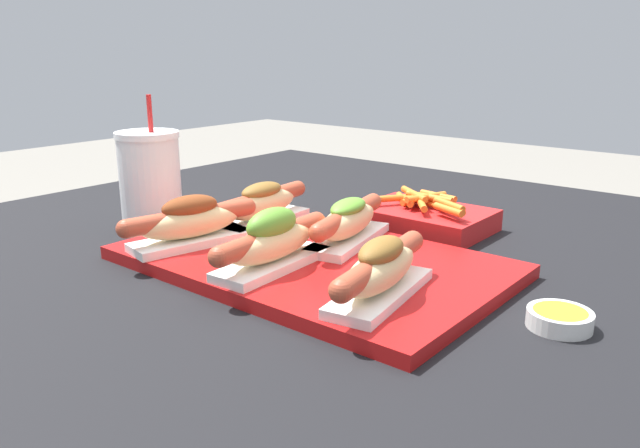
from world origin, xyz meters
TOP-DOWN VIEW (x-y plane):
  - patio_table at (0.00, 0.00)m, footprint 1.30×1.20m
  - serving_tray at (0.05, -0.14)m, footprint 0.51×0.32m
  - hot_dog_0 at (-0.11, -0.21)m, footprint 0.09×0.21m
  - hot_dog_1 at (0.05, -0.21)m, footprint 0.07×0.22m
  - hot_dog_2 at (0.21, -0.20)m, footprint 0.09×0.21m
  - hot_dog_3 at (-0.11, -0.07)m, footprint 0.07×0.22m
  - hot_dog_4 at (0.06, -0.07)m, footprint 0.10×0.21m
  - sauce_bowl at (0.38, -0.12)m, footprint 0.07×0.07m
  - drink_cup at (-0.29, -0.15)m, footprint 0.10×0.10m
  - fries_basket at (0.08, 0.12)m, footprint 0.21×0.15m

SIDE VIEW (x-z plane):
  - patio_table at x=0.00m, z-range 0.00..0.75m
  - serving_tray at x=0.05m, z-range 0.75..0.77m
  - sauce_bowl at x=0.38m, z-range 0.75..0.77m
  - fries_basket at x=0.08m, z-range 0.74..0.80m
  - hot_dog_4 at x=0.06m, z-range 0.77..0.84m
  - hot_dog_3 at x=-0.11m, z-range 0.77..0.84m
  - hot_dog_2 at x=0.21m, z-range 0.77..0.84m
  - hot_dog_0 at x=-0.11m, z-range 0.77..0.84m
  - hot_dog_1 at x=0.05m, z-range 0.77..0.85m
  - drink_cup at x=-0.29m, z-range 0.72..0.94m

